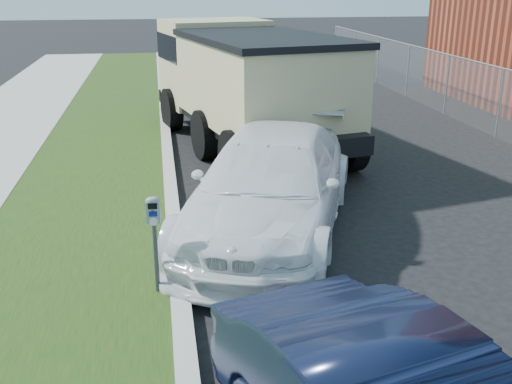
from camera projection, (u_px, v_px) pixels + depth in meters
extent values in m
plane|color=black|center=(366.00, 277.00, 8.38)|extent=(120.00, 120.00, 0.00)
cube|color=gray|center=(174.00, 229.00, 9.82)|extent=(0.25, 50.00, 0.15)
cube|color=#19380F|center=(74.00, 236.00, 9.58)|extent=(3.00, 50.00, 0.13)
plane|color=slate|center=(500.00, 104.00, 15.50)|extent=(0.00, 30.00, 30.00)
cylinder|color=#969CA4|center=(505.00, 69.00, 15.20)|extent=(0.04, 30.00, 0.04)
cylinder|color=#969CA4|center=(500.00, 104.00, 15.50)|extent=(0.06, 0.06, 1.80)
cylinder|color=#969CA4|center=(447.00, 85.00, 18.29)|extent=(0.06, 0.06, 1.80)
cylinder|color=#969CA4|center=(408.00, 71.00, 21.08)|extent=(0.06, 0.06, 1.80)
cylinder|color=#969CA4|center=(378.00, 60.00, 23.87)|extent=(0.06, 0.06, 1.80)
cylinder|color=#969CA4|center=(354.00, 52.00, 26.66)|extent=(0.06, 0.06, 1.80)
cylinder|color=#969CA4|center=(335.00, 45.00, 29.45)|extent=(0.06, 0.06, 1.80)
cylinder|color=#3F4247|center=(156.00, 258.00, 7.61)|extent=(0.06, 0.06, 0.95)
cube|color=slate|center=(153.00, 212.00, 7.40)|extent=(0.18, 0.13, 0.28)
ellipsoid|color=slate|center=(153.00, 201.00, 7.35)|extent=(0.19, 0.13, 0.11)
cube|color=black|center=(152.00, 206.00, 7.31)|extent=(0.11, 0.02, 0.08)
cube|color=navy|center=(153.00, 214.00, 7.34)|extent=(0.10, 0.01, 0.07)
cylinder|color=silver|center=(153.00, 222.00, 7.38)|extent=(0.10, 0.01, 0.10)
cube|color=#3F4247|center=(153.00, 212.00, 7.33)|extent=(0.04, 0.01, 0.05)
imported|color=white|center=(271.00, 184.00, 9.70)|extent=(4.15, 6.03, 1.62)
cube|color=black|center=(249.00, 114.00, 14.64)|extent=(4.03, 7.68, 0.40)
cube|color=tan|center=(215.00, 62.00, 16.62)|extent=(3.06, 2.59, 2.28)
cube|color=black|center=(215.00, 45.00, 16.47)|extent=(3.10, 2.61, 0.69)
cube|color=tan|center=(263.00, 81.00, 13.52)|extent=(3.71, 5.27, 1.83)
cube|color=black|center=(264.00, 38.00, 13.21)|extent=(3.85, 5.41, 0.14)
cube|color=black|center=(204.00, 93.00, 17.91)|extent=(2.71, 0.76, 0.34)
cylinder|color=black|center=(172.00, 109.00, 16.46)|extent=(0.60, 1.19, 1.14)
cylinder|color=black|center=(260.00, 102.00, 17.38)|extent=(0.60, 1.19, 1.14)
cylinder|color=black|center=(205.00, 135.00, 13.77)|extent=(0.60, 1.19, 1.14)
cylinder|color=black|center=(307.00, 125.00, 14.68)|extent=(0.60, 1.19, 1.14)
cylinder|color=black|center=(235.00, 158.00, 11.97)|extent=(0.60, 1.19, 1.14)
cylinder|color=black|center=(350.00, 145.00, 12.88)|extent=(0.60, 1.19, 1.14)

